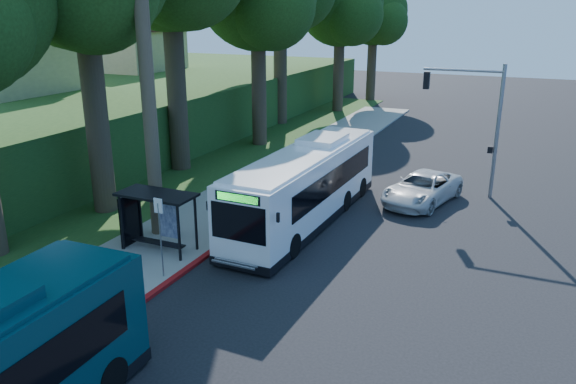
% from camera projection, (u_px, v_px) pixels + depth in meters
% --- Properties ---
extents(ground, '(140.00, 140.00, 0.00)m').
position_uv_depth(ground, '(344.00, 253.00, 23.16)').
color(ground, black).
rests_on(ground, ground).
extents(sidewalk, '(4.50, 70.00, 0.12)m').
position_uv_depth(sidewalk, '(195.00, 225.00, 25.97)').
color(sidewalk, gray).
rests_on(sidewalk, ground).
extents(red_curb, '(0.25, 30.00, 0.13)m').
position_uv_depth(red_curb, '(188.00, 269.00, 21.61)').
color(red_curb, maroon).
rests_on(red_curb, ground).
extents(grass_verge, '(8.00, 70.00, 0.06)m').
position_uv_depth(grass_verge, '(159.00, 182.00, 32.53)').
color(grass_verge, '#234719').
rests_on(grass_verge, ground).
extents(bus_shelter, '(3.20, 1.51, 2.55)m').
position_uv_depth(bus_shelter, '(155.00, 209.00, 22.93)').
color(bus_shelter, black).
rests_on(bus_shelter, ground).
extents(stop_sign_pole, '(0.35, 0.06, 3.17)m').
position_uv_depth(stop_sign_pole, '(160.00, 227.00, 20.27)').
color(stop_sign_pole, gray).
rests_on(stop_sign_pole, ground).
extents(traffic_signal_pole, '(4.10, 0.30, 7.00)m').
position_uv_depth(traffic_signal_pole, '(478.00, 114.00, 29.00)').
color(traffic_signal_pole, gray).
rests_on(traffic_signal_pole, ground).
extents(hillside_backdrop, '(24.00, 60.00, 8.80)m').
position_uv_depth(hillside_backdrop, '(98.00, 101.00, 45.70)').
color(hillside_backdrop, '#234719').
rests_on(hillside_backdrop, ground).
extents(tree_4, '(8.40, 8.00, 14.14)m').
position_uv_depth(tree_4, '(341.00, 7.00, 52.32)').
color(tree_4, '#382B1E').
rests_on(tree_4, ground).
extents(tree_5, '(7.35, 7.00, 12.86)m').
position_uv_depth(tree_5, '(375.00, 15.00, 59.12)').
color(tree_5, '#382B1E').
rests_on(tree_5, ground).
extents(white_bus, '(2.95, 12.47, 3.70)m').
position_uv_depth(white_bus, '(306.00, 184.00, 26.18)').
color(white_bus, white).
rests_on(white_bus, ground).
extents(pickup, '(3.78, 5.99, 1.54)m').
position_uv_depth(pickup, '(422.00, 188.00, 28.97)').
color(pickup, silver).
rests_on(pickup, ground).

